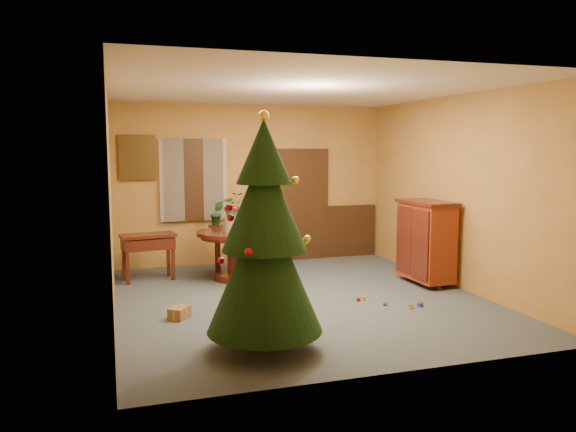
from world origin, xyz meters
name	(u,v)px	position (x,y,z in m)	size (l,w,h in m)	color
room_envelope	(264,202)	(0.21, 2.70, 1.12)	(5.50, 5.50, 5.50)	#374350
dining_table	(233,246)	(-0.66, 1.43, 0.55)	(1.15, 1.15, 0.79)	black
urn	(233,224)	(-0.66, 1.43, 0.91)	(0.31, 0.31, 0.23)	slate
centerpiece_plant	(232,204)	(-0.66, 1.43, 1.22)	(0.36, 0.31, 0.40)	#1E4C23
chair_near	(268,256)	(-0.23, 0.87, 0.47)	(0.50, 0.50, 0.88)	olive
chair_far	(275,238)	(0.29, 2.28, 0.50)	(0.44, 0.44, 0.93)	olive
guitar	(284,266)	(-0.11, 0.45, 0.38)	(0.32, 0.15, 0.76)	beige
plant_stand	(217,243)	(-0.79, 2.10, 0.50)	(0.31, 0.31, 0.80)	black
stand_plant	(217,213)	(-0.79, 2.10, 1.01)	(0.23, 0.18, 0.42)	#19471E
christmas_tree	(264,240)	(-1.01, -1.82, 1.18)	(1.21, 1.21, 2.49)	#382111
writing_desk	(148,245)	(-1.97, 1.78, 0.57)	(0.91, 0.55, 0.75)	black
sideboard	(426,240)	(2.15, 0.26, 0.70)	(0.58, 1.04, 1.30)	#581D0A
gift_a	(266,336)	(-0.93, -1.60, 0.08)	(0.32, 0.24, 0.17)	brown
gift_b	(267,335)	(-0.94, -1.67, 0.11)	(0.29, 0.29, 0.23)	maroon
gift_c	(179,313)	(-1.73, -0.42, 0.07)	(0.32, 0.33, 0.15)	brown
gift_d	(266,323)	(-0.79, -1.08, 0.05)	(0.31, 0.14, 0.11)	maroon
toy_a	(420,305)	(1.41, -0.85, 0.03)	(0.08, 0.05, 0.05)	#24339D
toy_b	(385,303)	(0.98, -0.66, 0.03)	(0.06, 0.06, 0.06)	#258A28
toy_c	(364,298)	(0.83, -0.32, 0.03)	(0.08, 0.05, 0.05)	#BF8C23
toy_d	(358,299)	(0.73, -0.36, 0.03)	(0.06, 0.06, 0.06)	#A80B20
toy_e	(411,307)	(1.23, -0.91, 0.03)	(0.08, 0.05, 0.05)	yellow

